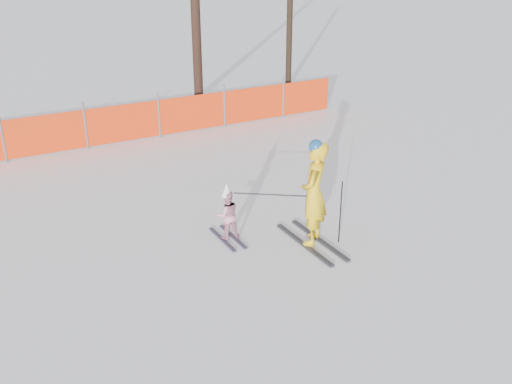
% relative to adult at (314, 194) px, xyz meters
% --- Properties ---
extents(ground, '(120.00, 120.00, 0.00)m').
position_rel_adult_xyz_m(ground, '(-0.87, 0.01, -0.98)').
color(ground, white).
rests_on(ground, ground).
extents(adult, '(0.80, 1.73, 1.97)m').
position_rel_adult_xyz_m(adult, '(0.00, 0.00, 0.00)').
color(adult, black).
rests_on(adult, ground).
extents(child, '(0.49, 1.01, 1.10)m').
position_rel_adult_xyz_m(child, '(-1.25, 0.88, -0.48)').
color(child, black).
rests_on(child, ground).
extents(ski_poles, '(1.62, 1.03, 1.19)m').
position_rel_adult_xyz_m(ski_poles, '(-0.11, 0.13, -0.22)').
color(ski_poles, black).
rests_on(ski_poles, ground).
extents(safety_fence, '(17.69, 0.06, 1.25)m').
position_rel_adult_xyz_m(safety_fence, '(-3.48, 7.11, -0.42)').
color(safety_fence, '#595960').
rests_on(safety_fence, ground).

